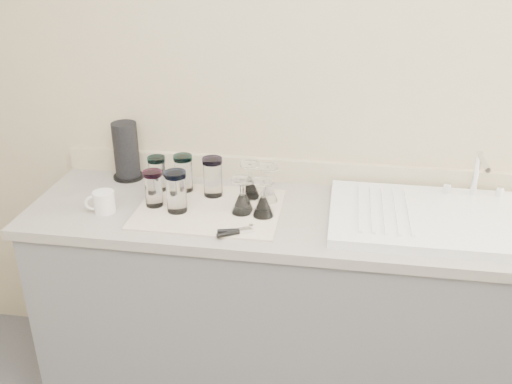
% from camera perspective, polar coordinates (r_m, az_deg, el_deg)
% --- Properties ---
extents(room_envelope, '(3.54, 3.50, 2.52)m').
position_cam_1_polar(room_envelope, '(0.84, -3.18, 0.40)').
color(room_envelope, '#504F54').
rests_on(room_envelope, ground).
extents(counter_unit, '(2.06, 0.62, 0.90)m').
position_cam_1_polar(counter_unit, '(2.43, 3.44, -11.48)').
color(counter_unit, slate).
rests_on(counter_unit, ground).
extents(sink_unit, '(0.82, 0.50, 0.22)m').
position_cam_1_polar(sink_unit, '(2.21, 18.14, -2.51)').
color(sink_unit, white).
rests_on(sink_unit, counter_unit).
extents(dish_towel, '(0.55, 0.42, 0.01)m').
position_cam_1_polar(dish_towel, '(2.21, -4.68, -1.69)').
color(dish_towel, silver).
rests_on(dish_towel, counter_unit).
extents(tumbler_teal, '(0.07, 0.07, 0.14)m').
position_cam_1_polar(tumbler_teal, '(2.36, -9.83, 1.86)').
color(tumbler_teal, white).
rests_on(tumbler_teal, dish_towel).
extents(tumbler_cyan, '(0.08, 0.08, 0.15)m').
position_cam_1_polar(tumbler_cyan, '(2.34, -7.26, 1.92)').
color(tumbler_cyan, white).
rests_on(tumbler_cyan, dish_towel).
extents(tumbler_purple, '(0.08, 0.08, 0.16)m').
position_cam_1_polar(tumbler_purple, '(2.28, -4.35, 1.55)').
color(tumbler_purple, white).
rests_on(tumbler_purple, dish_towel).
extents(tumbler_magenta, '(0.07, 0.07, 0.14)m').
position_cam_1_polar(tumbler_magenta, '(2.23, -10.21, 0.39)').
color(tumbler_magenta, white).
rests_on(tumbler_magenta, dish_towel).
extents(tumbler_blue, '(0.08, 0.08, 0.16)m').
position_cam_1_polar(tumbler_blue, '(2.17, -7.98, 0.08)').
color(tumbler_blue, white).
rests_on(tumbler_blue, dish_towel).
extents(goblet_back_left, '(0.08, 0.08, 0.14)m').
position_cam_1_polar(goblet_back_left, '(2.27, -0.60, 0.64)').
color(goblet_back_left, white).
rests_on(goblet_back_left, dish_towel).
extents(goblet_back_right, '(0.08, 0.08, 0.15)m').
position_cam_1_polar(goblet_back_right, '(2.25, 1.17, 0.31)').
color(goblet_back_right, white).
rests_on(goblet_back_right, dish_towel).
extents(goblet_front_left, '(0.08, 0.08, 0.14)m').
position_cam_1_polar(goblet_front_left, '(2.15, -1.46, -0.91)').
color(goblet_front_left, white).
rests_on(goblet_front_left, dish_towel).
extents(goblet_front_right, '(0.08, 0.08, 0.14)m').
position_cam_1_polar(goblet_front_right, '(2.13, 0.73, -1.17)').
color(goblet_front_right, white).
rests_on(goblet_front_right, dish_towel).
extents(goblet_extra, '(0.07, 0.07, 0.12)m').
position_cam_1_polar(goblet_extra, '(2.18, -1.18, -0.77)').
color(goblet_extra, white).
rests_on(goblet_extra, dish_towel).
extents(can_opener, '(0.13, 0.09, 0.02)m').
position_cam_1_polar(can_opener, '(2.02, -2.10, -3.97)').
color(can_opener, silver).
rests_on(can_opener, dish_towel).
extents(white_mug, '(0.12, 0.10, 0.08)m').
position_cam_1_polar(white_mug, '(2.25, -15.01, -0.97)').
color(white_mug, white).
rests_on(white_mug, counter_unit).
extents(paper_towel_roll, '(0.13, 0.13, 0.25)m').
position_cam_1_polar(paper_towel_roll, '(2.50, -12.85, 3.98)').
color(paper_towel_roll, black).
rests_on(paper_towel_roll, counter_unit).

